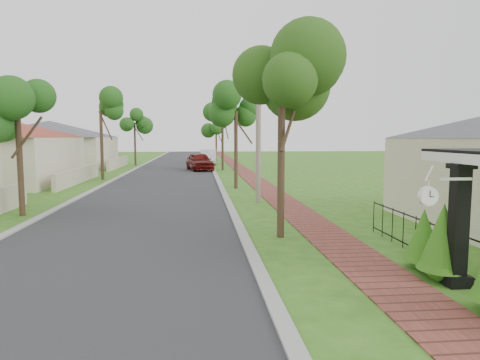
{
  "coord_description": "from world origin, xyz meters",
  "views": [
    {
      "loc": [
        -0.69,
        -9.06,
        3.05
      ],
      "look_at": [
        0.79,
        6.13,
        1.5
      ],
      "focal_mm": 32.0,
      "sensor_mm": 36.0,
      "label": 1
    }
  ],
  "objects_px": {
    "utility_pole": "(258,124)",
    "porch_post": "(458,232)",
    "near_tree": "(282,83)",
    "station_clock": "(431,195)",
    "parked_car_white": "(208,157)",
    "parked_car_red": "(200,162)"
  },
  "relations": [
    {
      "from": "near_tree",
      "to": "station_clock",
      "type": "distance_m",
      "value": 5.94
    },
    {
      "from": "parked_car_white",
      "to": "utility_pole",
      "type": "bearing_deg",
      "value": -84.7
    },
    {
      "from": "porch_post",
      "to": "station_clock",
      "type": "relative_size",
      "value": 2.41
    },
    {
      "from": "porch_post",
      "to": "station_clock",
      "type": "height_order",
      "value": "porch_post"
    },
    {
      "from": "porch_post",
      "to": "parked_car_white",
      "type": "distance_m",
      "value": 39.57
    },
    {
      "from": "near_tree",
      "to": "station_clock",
      "type": "height_order",
      "value": "near_tree"
    },
    {
      "from": "utility_pole",
      "to": "station_clock",
      "type": "relative_size",
      "value": 6.8
    },
    {
      "from": "porch_post",
      "to": "near_tree",
      "type": "relative_size",
      "value": 0.44
    },
    {
      "from": "parked_car_red",
      "to": "station_clock",
      "type": "xyz_separation_m",
      "value": [
        4.29,
        -31.26,
        1.14
      ]
    },
    {
      "from": "near_tree",
      "to": "utility_pole",
      "type": "xyz_separation_m",
      "value": [
        0.3,
        7.04,
        -1.0
      ]
    },
    {
      "from": "porch_post",
      "to": "near_tree",
      "type": "bearing_deg",
      "value": 121.38
    },
    {
      "from": "parked_car_white",
      "to": "utility_pole",
      "type": "relative_size",
      "value": 0.69
    },
    {
      "from": "parked_car_red",
      "to": "station_clock",
      "type": "distance_m",
      "value": 31.57
    },
    {
      "from": "parked_car_white",
      "to": "near_tree",
      "type": "distance_m",
      "value": 35.03
    },
    {
      "from": "parked_car_red",
      "to": "near_tree",
      "type": "height_order",
      "value": "near_tree"
    },
    {
      "from": "porch_post",
      "to": "parked_car_white",
      "type": "relative_size",
      "value": 0.51
    },
    {
      "from": "porch_post",
      "to": "parked_car_white",
      "type": "bearing_deg",
      "value": 96.02
    },
    {
      "from": "parked_car_white",
      "to": "near_tree",
      "type": "relative_size",
      "value": 0.85
    },
    {
      "from": "utility_pole",
      "to": "porch_post",
      "type": "bearing_deg",
      "value": -77.93
    },
    {
      "from": "parked_car_white",
      "to": "station_clock",
      "type": "relative_size",
      "value": 4.72
    },
    {
      "from": "parked_car_white",
      "to": "parked_car_red",
      "type": "bearing_deg",
      "value": -94.85
    },
    {
      "from": "porch_post",
      "to": "parked_car_red",
      "type": "bearing_deg",
      "value": 99.47
    }
  ]
}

